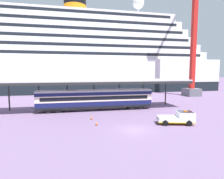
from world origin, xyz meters
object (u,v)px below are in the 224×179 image
Objects in this scene: dockside_crane at (196,31)px; train_carriage at (96,99)px; cruise_ship at (41,57)px; service_truck at (179,117)px; traffic_cone_near at (97,123)px; traffic_cone_mid at (91,117)px.

train_carriage is at bearing -154.89° from dockside_crane.
cruise_ship reaches higher than service_truck.
dockside_crane is (34.30, 25.80, 19.87)m from traffic_cone_near.
cruise_ship is at bearing 112.97° from train_carriage.
cruise_ship is at bearing 108.06° from traffic_cone_mid.
traffic_cone_near is (15.21, -48.71, -13.08)m from cruise_ship.
traffic_cone_near is at bearing -82.90° from traffic_cone_mid.
traffic_cone_mid is (14.79, -45.33, -13.04)m from cruise_ship.
traffic_cone_mid reaches higher than traffic_cone_near.
cruise_ship reaches higher than traffic_cone_mid.
dockside_crane is at bearing -24.83° from cruise_ship.
service_truck is at bearing -128.97° from dockside_crane.
dockside_crane is (22.40, 27.69, 19.20)m from service_truck.
service_truck reaches higher than traffic_cone_mid.
train_carriage is at bearing -67.03° from cruise_ship.
dockside_crane is at bearing 32.86° from traffic_cone_mid.
service_truck is 8.48× the size of traffic_cone_near.
train_carriage is (16.31, -38.47, -11.09)m from cruise_ship.
dockside_crane reaches higher than train_carriage.
service_truck is 13.42m from traffic_cone_mid.
dockside_crane is (34.72, 22.43, 19.83)m from traffic_cone_mid.
cruise_ship is 2.18× the size of dockside_crane.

